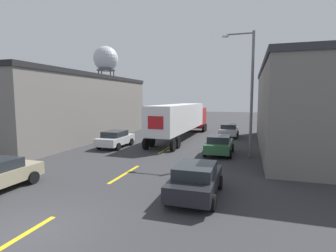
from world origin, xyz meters
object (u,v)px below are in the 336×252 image
Objects in this scene: parked_car_right_far at (229,130)px; parked_car_right_near at (196,179)px; parked_car_left_far at (115,139)px; water_tower at (106,60)px; street_lamp at (249,87)px; parked_car_right_mid at (219,144)px; semi_truck at (182,118)px.

parked_car_right_far and parked_car_right_near have the same top height.
parked_car_left_far is at bearing 133.93° from parked_car_right_near.
water_tower reaches higher than street_lamp.
parked_car_right_near is at bearing -90.00° from parked_car_right_mid.
street_lamp reaches higher than parked_car_right_far.
parked_car_right_mid and parked_car_right_far have the same top height.
semi_truck is 10.54m from street_lamp.
semi_truck is 17.12m from parked_car_right_near.
semi_truck is at bearing 106.41° from parked_car_right_near.
semi_truck is at bearing 57.09° from parked_car_left_far.
parked_car_right_far is at bearing 90.00° from parked_car_right_mid.
parked_car_left_far is (-9.22, -9.47, 0.00)m from parked_car_right_far.
parked_car_right_mid is 0.45× the size of street_lamp.
parked_car_right_far is 43.49m from water_tower.
street_lamp is (33.56, -37.16, -8.50)m from water_tower.
semi_truck is 1.75× the size of street_lamp.
semi_truck is 3.85× the size of parked_car_right_far.
water_tower is 50.78m from street_lamp.
parked_car_right_far is (0.00, 9.70, 0.00)m from parked_car_right_mid.
parked_car_right_near is at bearing -102.99° from street_lamp.
parked_car_right_far is at bearing 101.53° from street_lamp.
water_tower reaches higher than semi_truck.
parked_car_right_mid is at bearing 90.00° from parked_car_right_near.
street_lamp is at bearing -45.73° from semi_truck.
water_tower reaches higher than parked_car_right_far.
parked_car_right_mid is at bearing -54.06° from semi_truck.
street_lamp is at bearing -78.47° from parked_car_right_far.
parked_car_right_near is 0.45× the size of street_lamp.
semi_truck is 3.85× the size of parked_car_right_near.
parked_car_right_far is 1.00× the size of parked_car_right_near.
parked_car_right_near is 0.25× the size of water_tower.
street_lamp is (2.06, -10.11, 4.44)m from parked_car_right_far.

